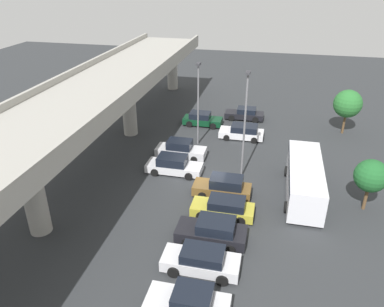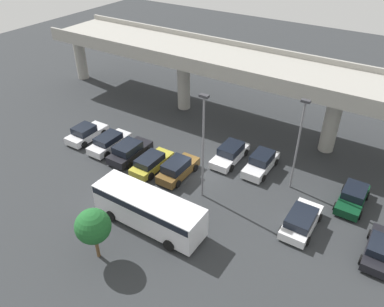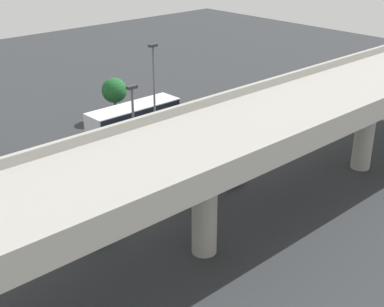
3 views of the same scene
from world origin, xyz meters
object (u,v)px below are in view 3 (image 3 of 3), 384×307
object	(u,v)px
parked_car_9	(2,209)
shuttle_bus	(134,117)
parked_car_1	(259,118)
parked_car_3	(212,132)
tree_front_left	(114,90)
parked_car_7	(74,181)
parked_car_2	(237,124)
parked_car_0	(281,110)
parked_car_5	(210,168)
lamp_post_near_aisle	(154,94)
lamp_post_mid_lot	(134,136)
parked_car_6	(181,181)
parked_car_4	(194,140)
parked_car_8	(79,220)

from	to	relation	value
parked_car_9	shuttle_bus	xyz separation A→B (m)	(-15.12, -6.05, 0.92)
parked_car_1	parked_car_3	xyz separation A→B (m)	(5.59, -0.49, -0.01)
tree_front_left	parked_car_1	bearing A→B (deg)	129.93
parked_car_7	shuttle_bus	world-z (taller)	shuttle_bus
parked_car_1	parked_car_2	world-z (taller)	parked_car_2
parked_car_0	parked_car_7	xyz separation A→B (m)	(22.67, -0.36, -0.02)
parked_car_5	tree_front_left	bearing A→B (deg)	-7.95
tree_front_left	parked_car_3	bearing A→B (deg)	107.68
lamp_post_near_aisle	lamp_post_mid_lot	size ratio (longest dim) A/B	1.11
shuttle_bus	parked_car_6	bearing A→B (deg)	69.23
parked_car_6	tree_front_left	bearing A→B (deg)	-18.68
parked_car_2	shuttle_bus	bearing A→B (deg)	-130.18
parked_car_3	parked_car_9	world-z (taller)	parked_car_3
parked_car_9	parked_car_6	bearing A→B (deg)	65.82
parked_car_7	parked_car_0	bearing A→B (deg)	89.09
lamp_post_near_aisle	parked_car_2	bearing A→B (deg)	173.68
parked_car_1	shuttle_bus	size ratio (longest dim) A/B	0.52
parked_car_4	parked_car_8	size ratio (longest dim) A/B	1.04
parked_car_0	lamp_post_near_aisle	size ratio (longest dim) A/B	0.48
parked_car_0	parked_car_9	distance (m)	28.10
parked_car_5	shuttle_bus	bearing A→B (deg)	-5.81
parked_car_7	parked_car_5	bearing A→B (deg)	59.64
parked_car_4	parked_car_9	distance (m)	16.73
tree_front_left	parked_car_7	bearing A→B (deg)	43.41
parked_car_3	parked_car_8	xyz separation A→B (m)	(16.47, 4.94, -0.01)
parked_car_1	lamp_post_near_aisle	bearing A→B (deg)	-95.73
parked_car_3	parked_car_6	size ratio (longest dim) A/B	0.96
parked_car_7	parked_car_8	size ratio (longest dim) A/B	1.05
parked_car_7	lamp_post_near_aisle	bearing A→B (deg)	95.55
parked_car_4	tree_front_left	bearing A→B (deg)	-176.78
parked_car_5	tree_front_left	world-z (taller)	tree_front_left
parked_car_4	tree_front_left	distance (m)	10.63
parked_car_8	lamp_post_mid_lot	distance (m)	6.42
parked_car_9	tree_front_left	size ratio (longest dim) A/B	1.10
parked_car_1	lamp_post_mid_lot	xyz separation A→B (m)	(17.13, 3.86, 4.06)
parked_car_1	shuttle_bus	world-z (taller)	shuttle_bus
parked_car_5	parked_car_9	world-z (taller)	parked_car_5
parked_car_0	parked_car_6	xyz separation A→B (m)	(17.14, 4.83, 0.03)
parked_car_8	shuttle_bus	distance (m)	16.22
parked_car_3	shuttle_bus	xyz separation A→B (m)	(4.20, -5.64, 0.87)
parked_car_0	parked_car_8	bearing A→B (deg)	-80.01
parked_car_5	parked_car_6	bearing A→B (deg)	93.06
shuttle_bus	parked_car_5	bearing A→B (deg)	84.19
parked_car_5	tree_front_left	distance (m)	15.45
parked_car_3	parked_car_4	world-z (taller)	parked_car_4
parked_car_1	lamp_post_mid_lot	size ratio (longest dim) A/B	0.56
parked_car_0	parked_car_3	distance (m)	8.79
parked_car_3	parked_car_7	distance (m)	13.89
parked_car_3	parked_car_6	distance (m)	9.92
parked_car_1	parked_car_2	bearing A→B (deg)	-93.86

